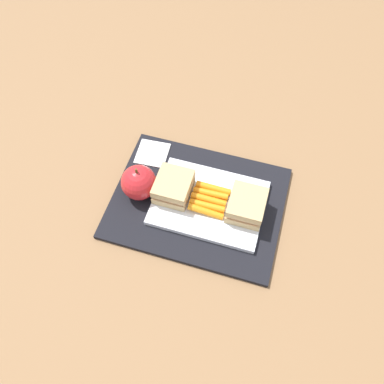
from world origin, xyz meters
TOP-DOWN VIEW (x-y plane):
  - ground_plane at (0.00, 0.00)m, footprint 2.40×2.40m
  - lunchbag_mat at (0.00, 0.00)m, footprint 0.36×0.28m
  - food_tray at (-0.03, 0.00)m, footprint 0.23×0.17m
  - sandwich_half_left at (-0.10, 0.00)m, footprint 0.07×0.08m
  - sandwich_half_right at (0.05, 0.00)m, footprint 0.07×0.08m
  - carrot_sticks_bundle at (-0.02, -0.00)m, footprint 0.08×0.07m
  - apple at (0.12, 0.01)m, footprint 0.08×0.08m
  - paper_napkin at (0.14, -0.09)m, footprint 0.07×0.07m

SIDE VIEW (x-z plane):
  - ground_plane at x=0.00m, z-range 0.00..0.00m
  - lunchbag_mat at x=0.00m, z-range 0.00..0.01m
  - paper_napkin at x=0.14m, z-range 0.01..0.01m
  - food_tray at x=-0.03m, z-range 0.01..0.02m
  - carrot_sticks_bundle at x=-0.02m, z-range 0.02..0.04m
  - sandwich_half_left at x=-0.10m, z-range 0.02..0.07m
  - sandwich_half_right at x=0.05m, z-range 0.02..0.07m
  - apple at x=0.12m, z-range 0.00..0.09m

